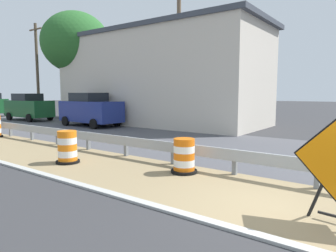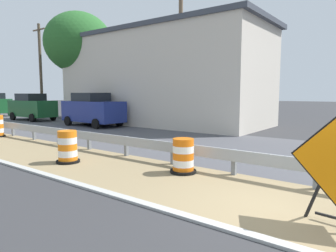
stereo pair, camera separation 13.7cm
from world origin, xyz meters
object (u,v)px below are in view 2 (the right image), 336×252
Objects in this scene: traffic_barrel_nearest at (183,158)px; car_trailing_near_lane at (93,109)px; traffic_barrel_close at (68,148)px; car_mid_far_lane at (32,107)px; utility_pole_near at (181,52)px; utility_pole_mid at (41,70)px.

traffic_barrel_nearest is 13.26m from car_trailing_near_lane.
car_trailing_near_lane is at bearing 46.93° from traffic_barrel_close.
car_trailing_near_lane is 7.41m from car_mid_far_lane.
traffic_barrel_close is at bearing 108.27° from traffic_barrel_nearest.
utility_pole_near reaches higher than traffic_barrel_nearest.
traffic_barrel_close is 0.23× the size of car_mid_far_lane.
utility_pole_near reaches higher than traffic_barrel_close.
car_trailing_near_lane is at bearing 61.72° from traffic_barrel_nearest.
traffic_barrel_nearest is at bearing -26.33° from car_trailing_near_lane.
car_mid_far_lane is (7.28, 15.41, 0.62)m from traffic_barrel_close.
car_mid_far_lane is at bearing 72.33° from traffic_barrel_nearest.
car_trailing_near_lane is (6.27, 11.66, 0.68)m from traffic_barrel_nearest.
utility_pole_near is (7.85, 5.55, 4.18)m from traffic_barrel_nearest.
utility_pole_near is at bearing 5.67° from car_mid_far_lane.
traffic_barrel_nearest is 20.02m from car_mid_far_lane.
traffic_barrel_nearest is 0.22× the size of car_mid_far_lane.
utility_pole_near reaches higher than car_mid_far_lane.
car_mid_far_lane is 3.68m from utility_pole_mid.
car_mid_far_lane is (6.07, 19.06, 0.65)m from traffic_barrel_nearest.
traffic_barrel_nearest is 0.12× the size of utility_pole_mid.
car_trailing_near_lane reaches higher than traffic_barrel_nearest.
traffic_barrel_nearest is at bearing -71.73° from traffic_barrel_close.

